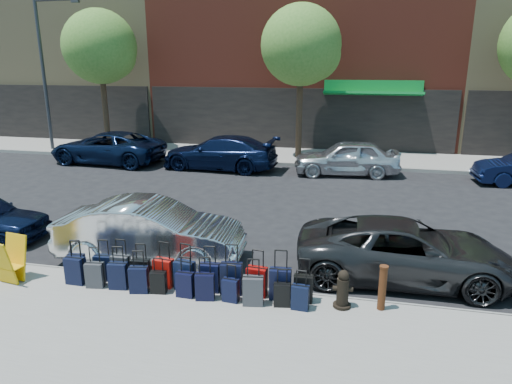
% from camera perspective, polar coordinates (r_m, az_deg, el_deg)
% --- Properties ---
extents(ground, '(120.00, 120.00, 0.00)m').
position_cam_1_polar(ground, '(14.24, -1.66, -3.59)').
color(ground, black).
rests_on(ground, ground).
extents(sidewalk_near, '(60.00, 4.00, 0.15)m').
position_cam_1_polar(sidewalk_near, '(8.67, -12.64, -17.22)').
color(sidewalk_near, gray).
rests_on(sidewalk_near, ground).
extents(sidewalk_far, '(60.00, 4.00, 0.15)m').
position_cam_1_polar(sidewalk_far, '(23.71, 4.22, 4.52)').
color(sidewalk_far, gray).
rests_on(sidewalk_far, ground).
extents(curb_near, '(60.00, 0.08, 0.15)m').
position_cam_1_polar(curb_near, '(10.28, -7.86, -11.37)').
color(curb_near, gray).
rests_on(curb_near, ground).
extents(curb_far, '(60.00, 0.08, 0.15)m').
position_cam_1_polar(curb_far, '(21.76, 3.45, 3.49)').
color(curb_far, gray).
rests_on(curb_far, ground).
extents(building_left, '(15.00, 12.12, 16.00)m').
position_cam_1_polar(building_left, '(36.65, -20.69, 20.05)').
color(building_left, '#93805A').
rests_on(building_left, ground).
extents(tree_left, '(3.80, 3.80, 7.27)m').
position_cam_1_polar(tree_left, '(26.08, -18.65, 16.60)').
color(tree_left, black).
rests_on(tree_left, sidewalk_far).
extents(tree_center, '(3.80, 3.80, 7.27)m').
position_cam_1_polar(tree_center, '(22.67, 6.00, 17.52)').
color(tree_center, black).
rests_on(tree_center, sidewalk_far).
extents(streetlight, '(2.59, 0.18, 8.00)m').
position_cam_1_polar(streetlight, '(27.10, -24.80, 14.34)').
color(streetlight, '#333338').
rests_on(streetlight, sidewalk_far).
extents(suitcase_front_0, '(0.39, 0.25, 0.87)m').
position_cam_1_polar(suitcase_front_0, '(10.95, -21.53, -8.60)').
color(suitcase_front_0, black).
rests_on(suitcase_front_0, sidewalk_near).
extents(suitcase_front_1, '(0.40, 0.24, 0.92)m').
position_cam_1_polar(suitcase_front_1, '(10.64, -18.48, -8.93)').
color(suitcase_front_1, black).
rests_on(suitcase_front_1, sidewalk_near).
extents(suitcase_front_2, '(0.39, 0.22, 0.95)m').
position_cam_1_polar(suitcase_front_2, '(10.47, -16.52, -9.10)').
color(suitcase_front_2, '#37383C').
rests_on(suitcase_front_2, sidewalk_near).
extents(suitcase_front_3, '(0.39, 0.23, 0.91)m').
position_cam_1_polar(suitcase_front_3, '(10.22, -14.16, -9.64)').
color(suitcase_front_3, black).
rests_on(suitcase_front_3, sidewalk_near).
extents(suitcase_front_4, '(0.43, 0.27, 0.99)m').
position_cam_1_polar(suitcase_front_4, '(10.02, -11.46, -9.84)').
color(suitcase_front_4, '#AB100B').
rests_on(suitcase_front_4, sidewalk_near).
extents(suitcase_front_5, '(0.45, 0.29, 1.01)m').
position_cam_1_polar(suitcase_front_5, '(9.81, -8.89, -10.25)').
color(suitcase_front_5, black).
rests_on(suitcase_front_5, sidewalk_near).
extents(suitcase_front_6, '(0.43, 0.26, 0.99)m').
position_cam_1_polar(suitcase_front_6, '(9.67, -5.82, -10.57)').
color(suitcase_front_6, black).
rests_on(suitcase_front_6, sidewalk_near).
extents(suitcase_front_7, '(0.47, 0.29, 1.07)m').
position_cam_1_polar(suitcase_front_7, '(9.55, -3.09, -10.73)').
color(suitcase_front_7, black).
rests_on(suitcase_front_7, sidewalk_near).
extents(suitcase_front_8, '(0.43, 0.26, 0.98)m').
position_cam_1_polar(suitcase_front_8, '(9.47, 0.10, -11.11)').
color(suitcase_front_8, '#900A09').
rests_on(suitcase_front_8, sidewalk_near).
extents(suitcase_front_9, '(0.45, 0.27, 1.04)m').
position_cam_1_polar(suitcase_front_9, '(9.35, 3.04, -11.38)').
color(suitcase_front_9, black).
rests_on(suitcase_front_9, sidewalk_near).
extents(suitcase_front_10, '(0.38, 0.22, 0.91)m').
position_cam_1_polar(suitcase_front_10, '(9.30, 5.93, -11.90)').
color(suitcase_front_10, black).
rests_on(suitcase_front_10, sidewalk_near).
extents(suitcase_back_0, '(0.41, 0.24, 0.96)m').
position_cam_1_polar(suitcase_back_0, '(10.68, -21.63, -9.09)').
color(suitcase_back_0, black).
rests_on(suitcase_back_0, sidewalk_near).
extents(suitcase_back_1, '(0.40, 0.27, 0.88)m').
position_cam_1_polar(suitcase_back_1, '(10.39, -19.47, -9.72)').
color(suitcase_back_1, '#323237').
rests_on(suitcase_back_1, sidewalk_near).
extents(suitcase_back_2, '(0.41, 0.27, 0.93)m').
position_cam_1_polar(suitcase_back_2, '(10.17, -16.82, -9.96)').
color(suitcase_back_2, black).
rests_on(suitcase_back_2, sidewalk_near).
extents(suitcase_back_3, '(0.41, 0.29, 0.90)m').
position_cam_1_polar(suitcase_back_3, '(9.90, -14.42, -10.55)').
color(suitcase_back_3, black).
rests_on(suitcase_back_3, sidewalk_near).
extents(suitcase_back_4, '(0.34, 0.22, 0.76)m').
position_cam_1_polar(suitcase_back_4, '(9.80, -12.09, -10.95)').
color(suitcase_back_4, black).
rests_on(suitcase_back_4, sidewalk_near).
extents(suitcase_back_5, '(0.36, 0.22, 0.85)m').
position_cam_1_polar(suitcase_back_5, '(9.56, -8.83, -11.33)').
color(suitcase_back_5, black).
rests_on(suitcase_back_5, sidewalk_near).
extents(suitcase_back_6, '(0.41, 0.28, 0.90)m').
position_cam_1_polar(suitcase_back_6, '(9.39, -6.40, -11.64)').
color(suitcase_back_6, black).
rests_on(suitcase_back_6, sidewalk_near).
extents(suitcase_back_7, '(0.34, 0.22, 0.77)m').
position_cam_1_polar(suitcase_back_7, '(9.30, -3.19, -12.14)').
color(suitcase_back_7, black).
rests_on(suitcase_back_7, sidewalk_near).
extents(suitcase_back_8, '(0.43, 0.29, 0.95)m').
position_cam_1_polar(suitcase_back_8, '(9.15, -0.37, -12.23)').
color(suitcase_back_8, '#37363B').
rests_on(suitcase_back_8, sidewalk_near).
extents(suitcase_back_9, '(0.34, 0.23, 0.76)m').
position_cam_1_polar(suitcase_back_9, '(9.14, 3.27, -12.68)').
color(suitcase_back_9, black).
rests_on(suitcase_back_9, sidewalk_near).
extents(suitcase_back_10, '(0.34, 0.21, 0.79)m').
position_cam_1_polar(suitcase_back_10, '(9.06, 5.55, -12.96)').
color(suitcase_back_10, black).
rests_on(suitcase_back_10, sidewalk_near).
extents(fire_hydrant, '(0.39, 0.35, 0.78)m').
position_cam_1_polar(fire_hydrant, '(9.19, 10.79, -11.96)').
color(fire_hydrant, black).
rests_on(fire_hydrant, sidewalk_near).
extents(bollard, '(0.17, 0.17, 0.91)m').
position_cam_1_polar(bollard, '(9.23, 15.53, -11.38)').
color(bollard, '#38190C').
rests_on(bollard, sidewalk_near).
extents(display_rack, '(0.64, 0.69, 1.00)m').
position_cam_1_polar(display_rack, '(11.28, -28.53, -7.52)').
color(display_rack, '#E6AA0C').
rests_on(display_rack, sidewalk_near).
extents(car_near_1, '(4.65, 1.90, 1.50)m').
position_cam_1_polar(car_near_1, '(11.54, -13.03, -4.83)').
color(car_near_1, silver).
rests_on(car_near_1, ground).
extents(car_near_2, '(4.86, 2.30, 1.34)m').
position_cam_1_polar(car_near_2, '(10.89, 18.15, -6.97)').
color(car_near_2, '#2F2F31').
rests_on(car_near_2, ground).
extents(car_far_0, '(5.67, 2.91, 1.53)m').
position_cam_1_polar(car_far_0, '(23.34, -18.06, 5.32)').
color(car_far_0, '#0C1837').
rests_on(car_far_0, ground).
extents(car_far_1, '(5.41, 2.48, 1.53)m').
position_cam_1_polar(car_far_1, '(20.99, -4.55, 4.93)').
color(car_far_1, black).
rests_on(car_far_1, ground).
extents(car_far_2, '(4.67, 2.30, 1.53)m').
position_cam_1_polar(car_far_2, '(20.21, 11.24, 4.25)').
color(car_far_2, silver).
rests_on(car_far_2, ground).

